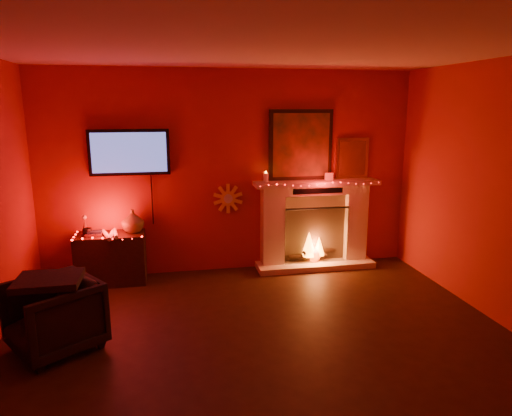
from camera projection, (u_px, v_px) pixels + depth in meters
The scene contains 6 objects.
room at pixel (274, 216), 3.71m from camera, with size 5.00×5.00×5.00m.
fireplace at pixel (314, 216), 6.35m from camera, with size 1.72×0.40×2.18m.
tv at pixel (130, 153), 5.75m from camera, with size 1.00×0.07×1.24m.
sunburst_clock at pixel (228, 199), 6.15m from camera, with size 0.40×0.03×0.40m.
console_table at pixel (113, 254), 5.80m from camera, with size 0.85×0.54×0.94m.
armchair at pixel (54, 316), 4.19m from camera, with size 0.72×0.74×0.67m, color black.
Camera 1 is at (-0.83, -3.51, 2.22)m, focal length 32.00 mm.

